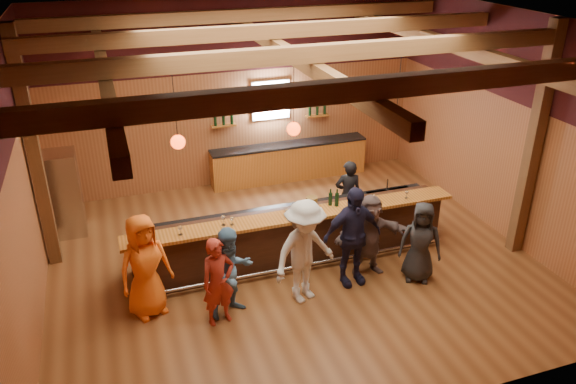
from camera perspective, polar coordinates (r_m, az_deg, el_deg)
The scene contains 27 objects.
room at distance 9.68m, azimuth 0.47°, elevation 9.40°, with size 9.04×9.00×4.52m.
bar_counter at distance 10.83m, azimuth 0.34°, elevation -4.27°, with size 6.30×1.07×1.11m.
back_bar_cabinet at distance 14.23m, azimuth 0.12°, elevation 3.14°, with size 4.00×0.52×0.95m.
window at distance 13.79m, azimuth -1.78°, elevation 9.33°, with size 0.95×0.09×0.95m.
framed_pictures at distance 14.04m, azimuth 1.66°, elevation 9.83°, with size 5.35×0.05×0.45m.
wine_shelves at distance 13.86m, azimuth -1.67°, elevation 7.55°, with size 3.00×0.18×0.30m.
pendant_lights at distance 9.78m, azimuth 0.57°, elevation 6.47°, with size 4.24×0.24×1.37m.
stainless_fridge at distance 12.42m, azimuth -21.86°, elevation -0.18°, with size 0.70×0.70×1.80m, color silver.
customer_orange at distance 9.45m, azimuth -14.35°, elevation -7.31°, with size 0.89×0.58×1.82m, color orange.
customer_redvest at distance 9.12m, azimuth -7.10°, elevation -9.04°, with size 0.56×0.36×1.52m, color #9E2A1C.
customer_denim at distance 9.26m, azimuth -5.75°, elevation -8.09°, with size 0.78×0.60×1.60m, color teal.
customer_white at distance 9.46m, azimuth 1.71°, elevation -6.10°, with size 1.22×0.70×1.89m, color silver.
customer_navy at distance 9.96m, azimuth 6.54°, elevation -4.50°, with size 1.11×0.46×1.89m, color #1C1B36.
customer_brown at distance 10.34m, azimuth 8.23°, elevation -4.38°, with size 1.48×0.47×1.59m, color #655150.
customer_dark at distance 10.35m, azimuth 13.30°, elevation -4.97°, with size 0.75×0.49×1.54m, color #232426.
bartender at distance 11.84m, azimuth 6.11°, elevation -0.30°, with size 0.56×0.37×1.54m, color black.
ice_bucket at distance 10.44m, azimuth 2.43°, elevation -1.11°, with size 0.21×0.21×0.23m, color olive.
bottle_a at distance 10.56m, azimuth 4.98°, elevation -0.74°, with size 0.08×0.08×0.35m.
bottle_b at distance 10.58m, azimuth 4.32°, elevation -0.69°, with size 0.07×0.07×0.33m.
glass_a at distance 9.76m, azimuth -14.26°, elevation -3.96°, with size 0.07×0.07×0.16m.
glass_b at distance 9.73m, azimuth -10.91°, elevation -3.64°, with size 0.08×0.08×0.18m.
glass_c at distance 9.91m, azimuth -6.61°, elevation -2.66°, with size 0.09×0.09×0.19m.
glass_d at distance 9.92m, azimuth -5.72°, elevation -2.75°, with size 0.07×0.07×0.16m.
glass_e at distance 10.13m, azimuth -0.16°, elevation -1.94°, with size 0.07×0.07×0.17m.
glass_f at distance 10.51m, azimuth 6.31°, elevation -0.95°, with size 0.08×0.08×0.19m.
glass_g at distance 10.78m, azimuth 8.71°, elevation -0.45°, with size 0.08×0.08×0.17m.
glass_h at distance 11.06m, azimuth 11.98°, elevation -0.06°, with size 0.07×0.07×0.17m.
Camera 1 is at (-3.08, -8.71, 5.92)m, focal length 35.00 mm.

